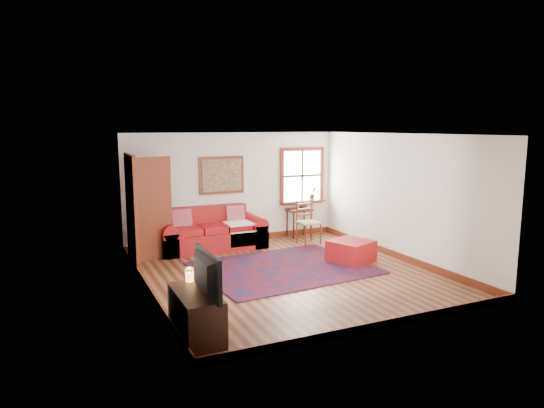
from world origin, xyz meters
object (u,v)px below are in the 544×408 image
ladder_back_chair (307,220)px  media_cabinet (196,314)px  side_table (299,214)px  red_leather_sofa (211,235)px  red_ottoman (351,251)px

ladder_back_chair → media_cabinet: bearing=-134.1°
side_table → ladder_back_chair: (-0.14, -0.67, -0.03)m
side_table → red_leather_sofa: bearing=-175.1°
red_leather_sofa → red_ottoman: red_leather_sofa is taller
red_ottoman → red_leather_sofa: bearing=114.7°
side_table → media_cabinet: 5.86m
red_leather_sofa → ladder_back_chair: size_ratio=2.33×
ladder_back_chair → media_cabinet: (-3.66, -3.77, -0.24)m
red_leather_sofa → ladder_back_chair: ladder_back_chair is taller
media_cabinet → red_ottoman: bearing=29.4°
red_ottoman → side_table: 2.37m
red_leather_sofa → side_table: size_ratio=3.36×
side_table → ladder_back_chair: 0.68m
red_leather_sofa → side_table: red_leather_sofa is taller
red_ottoman → side_table: side_table is taller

